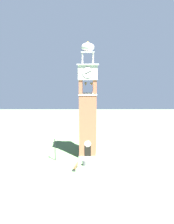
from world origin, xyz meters
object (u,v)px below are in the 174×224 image
clock_tower (87,111)px  lamp_post (54,144)px  park_bench (75,166)px  trash_bin (83,163)px

clock_tower → lamp_post: 7.69m
clock_tower → lamp_post: bearing=-157.5°
clock_tower → lamp_post: size_ratio=4.74×
clock_tower → lamp_post: clock_tower is taller
park_bench → trash_bin: size_ratio=2.06×
lamp_post → trash_bin: lamp_post is taller
clock_tower → trash_bin: (-0.57, -4.16, -7.47)m
trash_bin → clock_tower: bearing=82.2°
lamp_post → trash_bin: size_ratio=5.01×
trash_bin → lamp_post: bearing=157.6°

